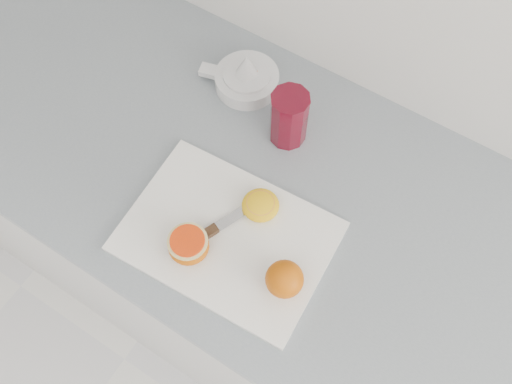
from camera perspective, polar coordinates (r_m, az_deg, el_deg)
counter at (r=1.50m, az=-1.44°, el=-5.84°), size 2.37×0.64×0.89m
cutting_board at (r=1.03m, az=-2.88°, el=-4.45°), size 0.38×0.28×0.01m
whole_orange at (r=0.96m, az=2.87°, el=-8.70°), size 0.07×0.07×0.07m
half_orange at (r=1.00m, az=-6.76°, el=-5.31°), size 0.07×0.07×0.05m
squeezed_shell at (r=1.03m, az=0.46°, el=-1.32°), size 0.07×0.07×0.03m
paring_knife at (r=1.02m, az=-5.17°, el=-4.32°), size 0.09×0.20×0.01m
citrus_juicer at (r=1.19m, az=-0.99°, el=11.37°), size 0.17×0.13×0.09m
red_tumbler at (r=1.09m, az=3.29°, el=7.29°), size 0.07×0.07×0.12m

